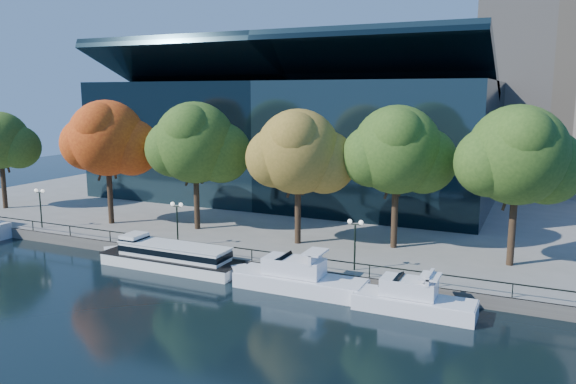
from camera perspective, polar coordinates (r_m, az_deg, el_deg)
The scene contains 16 objects.
ground at distance 46.88m, azimuth -11.04°, elevation -8.36°, with size 160.00×160.00×0.00m, color black.
promenade at distance 78.24m, azimuth 4.62°, elevation -0.41°, with size 90.00×67.08×1.00m.
railing at distance 48.88m, azimuth -8.89°, elevation -5.16°, with size 88.20×0.08×0.99m.
convention_building at distance 74.45m, azimuth 0.58°, elevation 5.31°, with size 50.00×24.57×21.43m.
tour_boat at distance 48.75m, azimuth -12.19°, elevation -6.31°, with size 13.86×3.09×2.63m.
cruiser_near at distance 42.60m, azimuth 0.68°, elevation -8.65°, with size 11.13×2.87×3.22m.
cruiser_far at distance 39.44m, azimuth 12.16°, elevation -10.53°, with size 9.10×2.52×2.97m.
tree_0 at distance 74.42m, azimuth -27.20°, elevation 4.58°, with size 8.44×6.92×11.53m.
tree_1 at distance 61.12m, azimuth -17.84°, elevation 5.07°, with size 9.83×8.06×12.97m.
tree_2 at distance 56.51m, azimuth -9.31°, elevation 4.79°, with size 10.13×8.31×12.84m.
tree_3 at distance 50.30m, azimuth 1.16°, elevation 3.91°, with size 9.59×7.86×12.29m.
tree_4 at distance 49.72m, azimuth 11.15°, elevation 4.02°, with size 9.71×7.96×12.66m.
tree_5 at distance 47.15m, azimuth 22.45°, elevation 3.28°, with size 9.80×8.04×12.82m.
lamp_0 at distance 62.49m, azimuth -23.89°, elevation -0.66°, with size 1.26×0.36×4.03m.
lamp_1 at distance 51.20m, azimuth -11.22°, elevation -2.18°, with size 1.26×0.36×4.03m.
lamp_2 at distance 43.76m, azimuth 6.83°, elevation -4.15°, with size 1.26×0.36×4.03m.
Camera 1 is at (26.28, -35.95, 14.65)m, focal length 35.00 mm.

